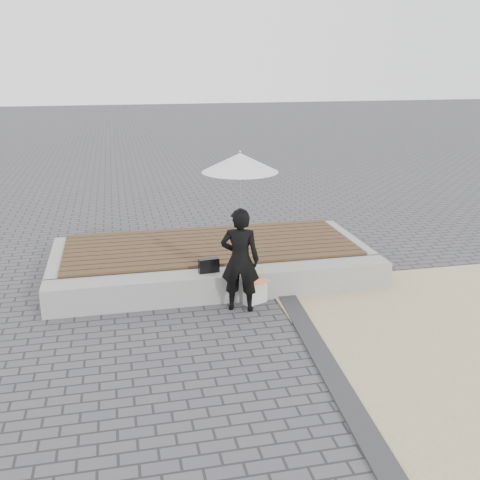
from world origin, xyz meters
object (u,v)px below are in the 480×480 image
object	(u,v)px
canvas_tote	(255,291)
parasol	(240,163)
seating_ledge	(224,284)
woman	(240,260)
handbag	(209,265)

from	to	relation	value
canvas_tote	parasol	bearing A→B (deg)	-172.28
seating_ledge	woman	bearing A→B (deg)	-73.37
seating_ledge	canvas_tote	distance (m)	0.48
seating_ledge	parasol	bearing A→B (deg)	-73.37
canvas_tote	woman	bearing A→B (deg)	-172.28
seating_ledge	canvas_tote	xyz separation A→B (m)	(0.38, -0.29, -0.02)
seating_ledge	handbag	distance (m)	0.37
seating_ledge	handbag	xyz separation A→B (m)	(-0.22, 0.02, 0.30)
seating_ledge	handbag	world-z (taller)	handbag
parasol	handbag	size ratio (longest dim) A/B	4.35
parasol	canvas_tote	xyz separation A→B (m)	(0.25, 0.16, -1.86)
seating_ledge	woman	xyz separation A→B (m)	(0.13, -0.45, 0.52)
parasol	handbag	xyz separation A→B (m)	(-0.35, 0.46, -1.53)
seating_ledge	canvas_tote	bearing A→B (deg)	-36.85
parasol	handbag	world-z (taller)	parasol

